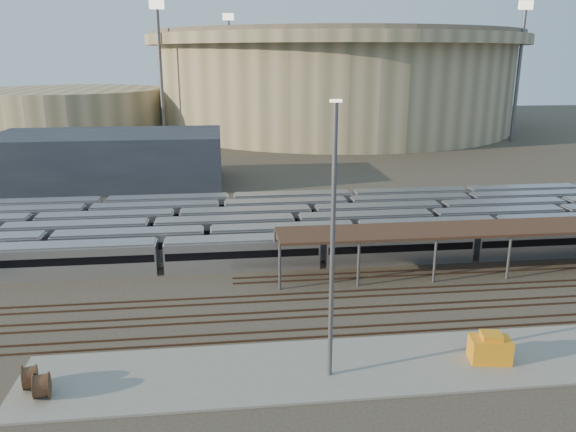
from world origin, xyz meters
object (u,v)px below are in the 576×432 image
Objects in this scene: cable_reel_east at (30,377)px; yellow_equipment at (490,350)px; yard_light_pole at (333,246)px; cable_reel_west at (42,385)px.

cable_reel_east is 0.60× the size of yellow_equipment.
yard_light_pole is 16.50m from yellow_equipment.
yellow_equipment is (35.96, -0.24, 0.05)m from cable_reel_east.
cable_reel_west is 0.61× the size of yellow_equipment.
cable_reel_west reaches higher than cable_reel_east.
yellow_equipment is at bearing 1.68° from cable_reel_west.
yard_light_pole is (21.41, 0.51, 9.72)m from cable_reel_west.
yard_light_pole is 6.67× the size of yellow_equipment.
yard_light_pole is (22.61, -0.75, 9.74)m from cable_reel_east.
yellow_equipment reaches higher than cable_reel_east.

